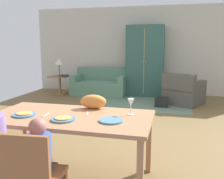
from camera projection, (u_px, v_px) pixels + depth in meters
The scene contains 23 objects.
ground_plane at pixel (130, 124), 4.94m from camera, with size 7.46×6.44×0.02m, color brown.
back_wall at pixel (149, 51), 7.82m from camera, with size 7.46×0.10×2.70m, color beige.
dining_table at pixel (70, 122), 2.76m from camera, with size 1.79×0.91×0.76m.
plate_near_man at pixel (24, 115), 2.75m from camera, with size 0.25×0.25×0.02m, color teal.
pizza_near_man at pixel (24, 113), 2.75m from camera, with size 0.17×0.17×0.01m, color gold.
plate_near_child at pixel (63, 119), 2.58m from camera, with size 0.25×0.25×0.02m, color teal.
pizza_near_child at pixel (63, 118), 2.58m from camera, with size 0.17×0.17×0.01m, color #E09D4D.
plate_near_woman at pixel (111, 120), 2.54m from camera, with size 0.25×0.25×0.02m, color teal.
wine_glass at pixel (131, 103), 2.75m from camera, with size 0.07×0.07×0.19m.
fork at pixel (46, 115), 2.77m from camera, with size 0.02×0.15×0.01m, color silver.
knife at pixel (87, 114), 2.81m from camera, with size 0.01×0.17×0.01m, color silver.
dining_chair_child at pixel (32, 175), 2.02m from camera, with size 0.45×0.45×0.87m.
person_child at pixel (42, 171), 2.19m from camera, with size 0.22×0.30×0.92m.
cat at pixel (93, 102), 3.04m from camera, with size 0.32×0.16×0.17m, color orange.
area_rug at pixel (140, 103), 6.64m from camera, with size 2.60×1.80×0.01m, color slate.
couch at pixel (100, 85), 7.73m from camera, with size 1.64×0.86×0.82m.
armchair at pixel (183, 92), 6.47m from camera, with size 1.15×1.16×0.82m.
armoire at pixel (145, 61), 7.52m from camera, with size 1.10×0.59×2.10m.
side_table at pixel (60, 82), 7.77m from camera, with size 0.56×0.56×0.58m.
table_lamp at pixel (59, 62), 7.66m from camera, with size 0.26×0.26×0.54m.
book_lower at pixel (65, 75), 7.74m from camera, with size 0.22×0.16×0.03m, color maroon.
book_upper at pixel (64, 75), 7.63m from camera, with size 0.22×0.16×0.03m, color #234B89.
handbag at pixel (161, 102), 6.20m from camera, with size 0.32×0.16×0.26m, color black.
Camera 1 is at (0.80, -4.07, 1.53)m, focal length 40.07 mm.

